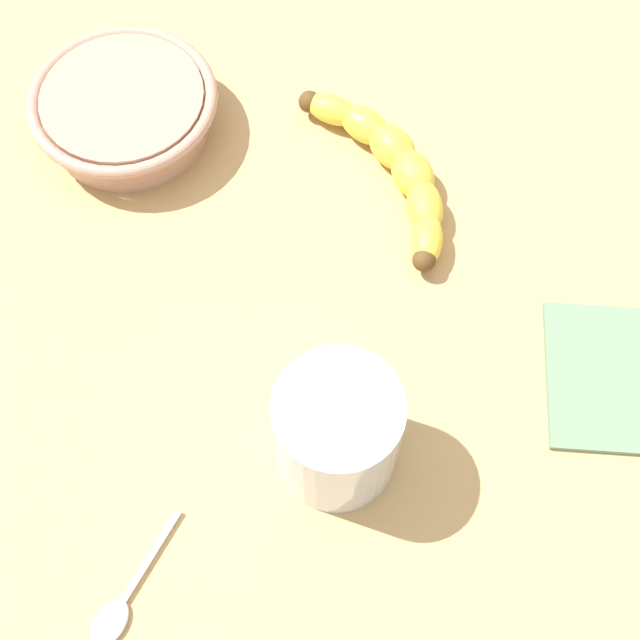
{
  "coord_description": "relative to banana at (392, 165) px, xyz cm",
  "views": [
    {
      "loc": [
        -34.77,
        10.06,
        70.27
      ],
      "look_at": [
        -3.54,
        2.24,
        5.0
      ],
      "focal_mm": 48.95,
      "sensor_mm": 36.0,
      "label": 1
    }
  ],
  "objects": [
    {
      "name": "wooden_tabletop",
      "position": [
        -10.32,
        8.08,
        -3.3
      ],
      "size": [
        120.0,
        120.0,
        3.0
      ],
      "primitive_type": "cube",
      "color": "tan",
      "rests_on": "ground"
    },
    {
      "name": "banana",
      "position": [
        0.0,
        0.0,
        0.0
      ],
      "size": [
        22.06,
        10.38,
        3.6
      ],
      "rotation": [
        0.0,
        0.0,
        0.27
      ],
      "color": "yellow",
      "rests_on": "wooden_tabletop"
    },
    {
      "name": "smoothie_glass",
      "position": [
        -24.83,
        11.74,
        3.2
      ],
      "size": [
        9.54,
        9.54,
        10.72
      ],
      "color": "silver",
      "rests_on": "wooden_tabletop"
    },
    {
      "name": "ceramic_bowl",
      "position": [
        11.55,
        22.76,
        1.07
      ],
      "size": [
        17.66,
        17.66,
        4.82
      ],
      "color": "tan",
      "rests_on": "wooden_tabletop"
    },
    {
      "name": "teaspoon",
      "position": [
        -32.81,
        30.6,
        -1.4
      ],
      "size": [
        9.22,
        8.66,
        0.8
      ],
      "rotation": [
        0.0,
        0.0,
        2.4
      ],
      "color": "silver",
      "rests_on": "wooden_tabletop"
    },
    {
      "name": "folded_napkin",
      "position": [
        -24.47,
        -13.25,
        -1.5
      ],
      "size": [
        16.57,
        16.62,
        0.6
      ],
      "primitive_type": "cube",
      "rotation": [
        0.0,
        0.0,
        -0.32
      ],
      "color": "slate",
      "rests_on": "wooden_tabletop"
    }
  ]
}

